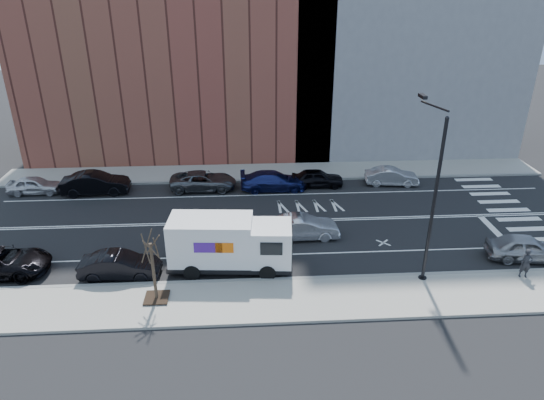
{
  "coord_description": "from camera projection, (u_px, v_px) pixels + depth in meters",
  "views": [
    {
      "loc": [
        -2.41,
        -28.76,
        14.92
      ],
      "look_at": [
        -0.65,
        0.36,
        1.4
      ],
      "focal_mm": 32.0,
      "sensor_mm": 36.0,
      "label": 1
    }
  ],
  "objects": [
    {
      "name": "street_tree",
      "position": [
        154.0,
        277.0,
        23.85
      ],
      "size": [
        1.2,
        1.2,
        3.75
      ],
      "color": "black",
      "rests_on": "ground"
    },
    {
      "name": "bldg_concrete",
      "position": [
        407.0,
        0.0,
        41.77
      ],
      "size": [
        20.0,
        10.0,
        26.0
      ],
      "primitive_type": "cube",
      "color": "slate",
      "rests_on": "ground"
    },
    {
      "name": "far_parked_c",
      "position": [
        203.0,
        181.0,
        37.0
      ],
      "size": [
        5.02,
        2.32,
        1.39
      ],
      "primitive_type": "imported",
      "rotation": [
        0.0,
        0.0,
        1.57
      ],
      "color": "#515359",
      "rests_on": "ground"
    },
    {
      "name": "far_parked_a",
      "position": [
        34.0,
        185.0,
        36.31
      ],
      "size": [
        3.92,
        1.61,
        1.33
      ],
      "primitive_type": "imported",
      "rotation": [
        0.0,
        0.0,
        1.58
      ],
      "color": "silver",
      "rests_on": "ground"
    },
    {
      "name": "curb_far",
      "position": [
        275.0,
        180.0,
        38.75
      ],
      "size": [
        44.0,
        0.25,
        0.17
      ],
      "primitive_type": "cube",
      "color": "gray",
      "rests_on": "ground"
    },
    {
      "name": "curb_near",
      "position": [
        292.0,
        279.0,
        26.07
      ],
      "size": [
        44.0,
        0.25,
        0.17
      ],
      "primitive_type": "cube",
      "color": "gray",
      "rests_on": "ground"
    },
    {
      "name": "driving_sedan",
      "position": [
        303.0,
        227.0,
        30.08
      ],
      "size": [
        4.49,
        1.72,
        1.46
      ],
      "primitive_type": "imported",
      "rotation": [
        0.0,
        0.0,
        1.61
      ],
      "color": "silver",
      "rests_on": "ground"
    },
    {
      "name": "bldg_brick",
      "position": [
        176.0,
        26.0,
        41.51
      ],
      "size": [
        26.0,
        10.0,
        22.0
      ],
      "primitive_type": "cube",
      "color": "brown",
      "rests_on": "ground"
    },
    {
      "name": "near_parked_rear_b",
      "position": [
        0.0,
        262.0,
        26.41
      ],
      "size": [
        5.3,
        2.45,
        1.47
      ],
      "primitive_type": "imported",
      "rotation": [
        0.0,
        0.0,
        1.57
      ],
      "color": "black",
      "rests_on": "ground"
    },
    {
      "name": "far_parked_b",
      "position": [
        96.0,
        183.0,
        36.26
      ],
      "size": [
        5.06,
        2.02,
        1.64
      ],
      "primitive_type": "imported",
      "rotation": [
        0.0,
        0.0,
        1.63
      ],
      "color": "black",
      "rests_on": "ground"
    },
    {
      "name": "sidewalk_far",
      "position": [
        274.0,
        172.0,
        40.39
      ],
      "size": [
        44.0,
        3.6,
        0.15
      ],
      "primitive_type": "cube",
      "color": "gray",
      "rests_on": "ground"
    },
    {
      "name": "streetlight",
      "position": [
        432.0,
        191.0,
        24.44
      ],
      "size": [
        0.44,
        4.02,
        9.34
      ],
      "color": "black",
      "rests_on": "ground"
    },
    {
      "name": "far_parked_e",
      "position": [
        317.0,
        178.0,
        37.55
      ],
      "size": [
        4.04,
        1.71,
        1.36
      ],
      "primitive_type": "imported",
      "rotation": [
        0.0,
        0.0,
        1.55
      ],
      "color": "black",
      "rests_on": "ground"
    },
    {
      "name": "road_markings",
      "position": [
        282.0,
        221.0,
        32.45
      ],
      "size": [
        40.0,
        8.6,
        0.01
      ],
      "primitive_type": null,
      "color": "white",
      "rests_on": "ground"
    },
    {
      "name": "crosswalk",
      "position": [
        513.0,
        214.0,
        33.33
      ],
      "size": [
        3.0,
        14.0,
        0.01
      ],
      "primitive_type": null,
      "color": "white",
      "rests_on": "ground"
    },
    {
      "name": "sidewalk_near",
      "position": [
        296.0,
        300.0,
        24.45
      ],
      "size": [
        44.0,
        3.6,
        0.15
      ],
      "primitive_type": "cube",
      "color": "gray",
      "rests_on": "ground"
    },
    {
      "name": "pedestrian",
      "position": [
        526.0,
        263.0,
        25.84
      ],
      "size": [
        0.66,
        0.48,
        1.67
      ],
      "primitive_type": "imported",
      "rotation": [
        0.0,
        0.0,
        -0.14
      ],
      "color": "black",
      "rests_on": "sidewalk_near"
    },
    {
      "name": "near_parked_rear_a",
      "position": [
        120.0,
        265.0,
        26.16
      ],
      "size": [
        4.33,
        1.61,
        1.41
      ],
      "primitive_type": "imported",
      "rotation": [
        0.0,
        0.0,
        1.54
      ],
      "color": "black",
      "rests_on": "ground"
    },
    {
      "name": "far_parked_d",
      "position": [
        273.0,
        181.0,
        36.94
      ],
      "size": [
        4.98,
        2.05,
        1.44
      ],
      "primitive_type": "imported",
      "rotation": [
        0.0,
        0.0,
        1.58
      ],
      "color": "navy",
      "rests_on": "ground"
    },
    {
      "name": "fedex_van",
      "position": [
        229.0,
        243.0,
        26.51
      ],
      "size": [
        6.93,
        2.82,
        3.1
      ],
      "rotation": [
        0.0,
        0.0,
        -0.07
      ],
      "color": "black",
      "rests_on": "ground"
    },
    {
      "name": "far_parked_f",
      "position": [
        392.0,
        176.0,
        37.87
      ],
      "size": [
        4.21,
        1.83,
        1.35
      ],
      "primitive_type": "imported",
      "rotation": [
        0.0,
        0.0,
        1.47
      ],
      "color": "silver",
      "rests_on": "ground"
    },
    {
      "name": "ground",
      "position": [
        282.0,
        221.0,
        32.45
      ],
      "size": [
        120.0,
        120.0,
        0.0
      ],
      "primitive_type": "plane",
      "color": "black",
      "rests_on": "ground"
    },
    {
      "name": "near_parked_front",
      "position": [
        526.0,
        248.0,
        27.8
      ],
      "size": [
        4.57,
        2.34,
        1.49
      ],
      "primitive_type": "imported",
      "rotation": [
        0.0,
        0.0,
        1.43
      ],
      "color": "#9E9EA3",
      "rests_on": "ground"
    }
  ]
}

